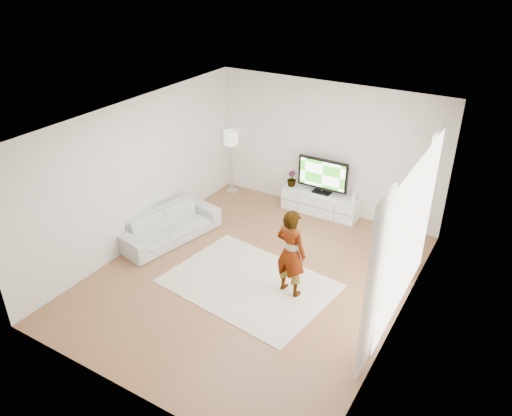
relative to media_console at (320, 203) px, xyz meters
The scene contains 17 objects.
floor 2.78m from the media_console, 90.71° to the right, with size 6.00×6.00×0.00m, color #986944.
ceiling 3.77m from the media_console, 90.71° to the right, with size 6.00×6.00×0.00m, color white.
wall_left 3.93m from the media_console, 132.51° to the right, with size 0.02×6.00×2.80m, color silver.
wall_right 3.88m from the media_console, 48.28° to the right, with size 0.02×6.00×2.80m, color silver.
wall_back 1.19m from the media_console, 98.32° to the left, with size 5.00×0.02×2.80m, color silver.
wall_front 5.88m from the media_console, 90.34° to the right, with size 5.00×0.02×2.80m, color silver.
window 3.68m from the media_console, 45.23° to the right, with size 0.01×2.60×2.50m, color white.
curtain_near 4.58m from the media_console, 57.86° to the right, with size 0.04×0.70×2.60m, color white.
curtain_far 2.86m from the media_console, 26.22° to the right, with size 0.04×0.70×2.60m, color white.
media_console is the anchor object (origin of this frame).
television 0.65m from the media_console, 90.00° to the left, with size 1.11×0.22×0.77m.
game_console 0.81m from the media_console, ahead, with size 0.08×0.16×0.21m.
potted_plant 0.82m from the media_console, behind, with size 0.20×0.20×0.35m, color #3F7238.
rug 2.99m from the media_console, 89.61° to the right, with size 2.72×1.96×0.01m, color beige.
player 2.96m from the media_console, 75.70° to the right, with size 0.56×0.37×1.53m, color #334772.
sofa 3.27m from the media_console, 129.82° to the right, with size 2.05×0.80×0.60m, color #BABAB5.
floor_lamp 2.46m from the media_console, behind, with size 0.33×0.33×1.48m.
Camera 1 is at (3.72, -6.14, 5.17)m, focal length 35.00 mm.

